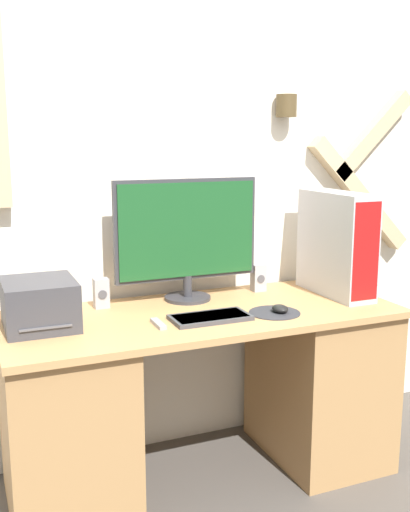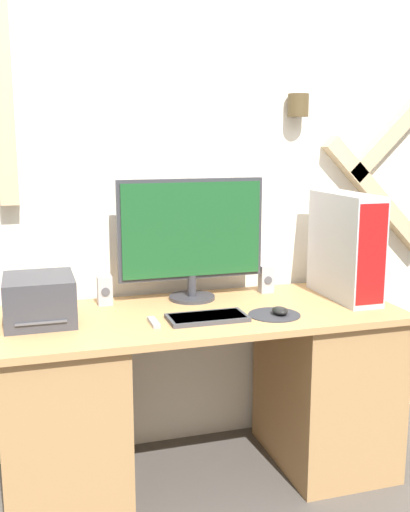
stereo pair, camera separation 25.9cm
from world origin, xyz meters
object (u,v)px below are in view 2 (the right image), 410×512
keyboard (207,317)px  mouse (280,311)px  computer_tower (345,246)px  speaker_right (266,279)px  printer (39,300)px  remote_control (154,322)px  speaker_left (105,291)px  monitor (192,234)px

keyboard → mouse: (0.32, -0.03, 0.01)m
computer_tower → speaker_right: bearing=148.5°
printer → remote_control: 0.48m
keyboard → speaker_left: speaker_left is taller
monitor → computer_tower: bearing=-14.5°
mouse → computer_tower: bearing=24.5°
printer → remote_control: bearing=-20.5°
speaker_right → computer_tower: bearing=-31.5°
computer_tower → printer: size_ratio=1.55×
printer → computer_tower: bearing=-0.5°
computer_tower → remote_control: 1.00m
monitor → speaker_left: bearing=177.8°
mouse → speaker_left: (-0.70, 0.39, 0.05)m
keyboard → remote_control: keyboard is taller
keyboard → speaker_right: bearing=40.7°
speaker_left → remote_control: 0.39m
speaker_right → remote_control: 0.73m
speaker_right → monitor: bearing=-178.0°
monitor → computer_tower: (0.70, -0.18, -0.06)m
monitor → computer_tower: monitor is taller
mouse → computer_tower: size_ratio=0.17×
speaker_right → keyboard: bearing=-139.3°
speaker_left → speaker_right: bearing=-0.1°
monitor → mouse: monitor is taller
printer → speaker_left: 0.35m
computer_tower → remote_control: computer_tower is taller
computer_tower → mouse: bearing=-155.5°
keyboard → printer: bearing=165.7°
keyboard → printer: size_ratio=1.04×
keyboard → speaker_left: size_ratio=2.48×
mouse → computer_tower: (0.41, 0.19, 0.23)m
printer → remote_control: printer is taller
mouse → speaker_right: (0.09, 0.38, 0.05)m
monitor → mouse: (0.29, -0.37, -0.29)m
printer → monitor: bearing=13.6°
mouse → speaker_right: size_ratio=0.64×
printer → remote_control: (0.44, -0.17, -0.09)m
monitor → speaker_right: 0.46m
computer_tower → keyboard: bearing=-167.8°
computer_tower → printer: computer_tower is taller
keyboard → speaker_left: bearing=136.9°
mouse → speaker_left: bearing=151.1°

